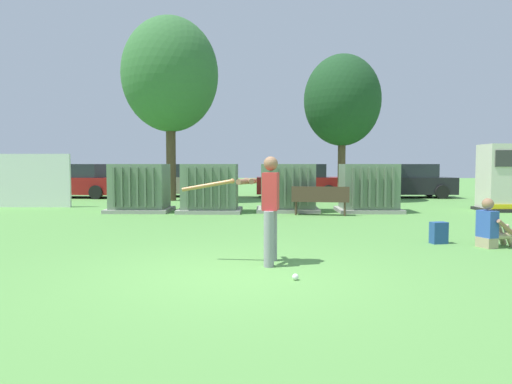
% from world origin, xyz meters
% --- Properties ---
extents(ground_plane, '(96.00, 96.00, 0.00)m').
position_xyz_m(ground_plane, '(0.00, 0.00, 0.00)').
color(ground_plane, '#5B9947').
extents(fence_panel, '(4.80, 0.12, 2.00)m').
position_xyz_m(fence_panel, '(-9.31, 10.50, 1.00)').
color(fence_panel, white).
rests_on(fence_panel, ground).
extents(transformer_west, '(2.10, 1.70, 1.62)m').
position_xyz_m(transformer_west, '(-3.87, 8.96, 0.79)').
color(transformer_west, '#9E9B93').
rests_on(transformer_west, ground).
extents(transformer_mid_west, '(2.10, 1.70, 1.62)m').
position_xyz_m(transformer_mid_west, '(-1.46, 8.85, 0.79)').
color(transformer_mid_west, '#9E9B93').
rests_on(transformer_mid_west, ground).
extents(transformer_mid_east, '(2.10, 1.70, 1.62)m').
position_xyz_m(transformer_mid_east, '(1.15, 9.18, 0.79)').
color(transformer_mid_east, '#9E9B93').
rests_on(transformer_mid_east, ground).
extents(transformer_east, '(2.10, 1.70, 1.62)m').
position_xyz_m(transformer_east, '(3.88, 9.08, 0.79)').
color(transformer_east, '#9E9B93').
rests_on(transformer_east, ground).
extents(generator_enclosure, '(1.60, 1.40, 2.30)m').
position_xyz_m(generator_enclosure, '(8.61, 9.49, 1.14)').
color(generator_enclosure, '#262626').
rests_on(generator_enclosure, ground).
extents(park_bench, '(1.84, 0.63, 0.92)m').
position_xyz_m(park_bench, '(2.13, 7.92, 0.54)').
color(park_bench, '#4C3828').
rests_on(park_bench, ground).
extents(batter, '(1.62, 0.73, 1.74)m').
position_xyz_m(batter, '(0.44, 0.71, 0.98)').
color(batter, gray).
rests_on(batter, ground).
extents(sports_ball, '(0.09, 0.09, 0.09)m').
position_xyz_m(sports_ball, '(0.84, -0.37, 0.04)').
color(sports_ball, white).
rests_on(sports_ball, ground).
extents(seated_spectator, '(0.79, 0.65, 0.96)m').
position_xyz_m(seated_spectator, '(4.80, 2.31, 0.38)').
color(seated_spectator, tan).
rests_on(seated_spectator, ground).
extents(backpack, '(0.36, 0.32, 0.44)m').
position_xyz_m(backpack, '(3.94, 2.72, 0.21)').
color(backpack, '#264C8C').
rests_on(backpack, ground).
extents(tree_left, '(4.20, 4.20, 8.03)m').
position_xyz_m(tree_left, '(-3.80, 13.81, 5.51)').
color(tree_left, brown).
rests_on(tree_left, ground).
extents(tree_center_left, '(3.35, 3.35, 6.39)m').
position_xyz_m(tree_center_left, '(3.74, 13.89, 4.39)').
color(tree_center_left, brown).
rests_on(tree_center_left, ground).
extents(parked_car_leftmost, '(4.35, 2.23, 1.62)m').
position_xyz_m(parked_car_leftmost, '(-8.63, 15.56, 0.75)').
color(parked_car_leftmost, maroon).
rests_on(parked_car_leftmost, ground).
extents(parked_car_left_of_center, '(4.28, 2.08, 1.62)m').
position_xyz_m(parked_car_left_of_center, '(-3.71, 16.44, 0.75)').
color(parked_car_left_of_center, gray).
rests_on(parked_car_left_of_center, ground).
extents(parked_car_right_of_center, '(4.22, 1.95, 1.62)m').
position_xyz_m(parked_car_right_of_center, '(2.09, 16.12, 0.75)').
color(parked_car_right_of_center, maroon).
rests_on(parked_car_right_of_center, ground).
extents(parked_car_rightmost, '(4.21, 1.94, 1.62)m').
position_xyz_m(parked_car_rightmost, '(7.35, 15.98, 0.75)').
color(parked_car_rightmost, black).
rests_on(parked_car_rightmost, ground).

